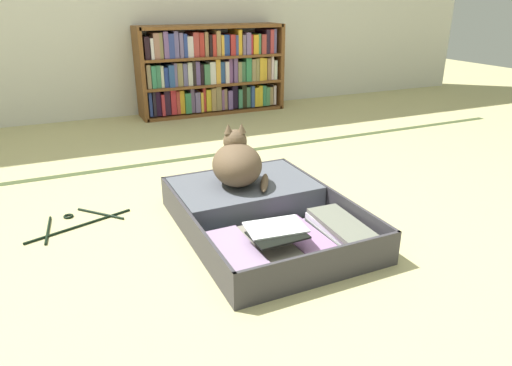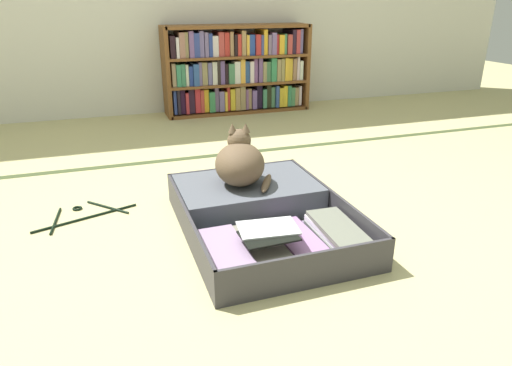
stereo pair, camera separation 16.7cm
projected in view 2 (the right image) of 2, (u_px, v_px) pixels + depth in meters
ground_plane at (259, 263)px, 1.60m from camera, size 10.00×10.00×0.00m
tatami_border at (192, 158)px, 2.65m from camera, size 4.80×0.05×0.00m
bookshelf at (236, 70)px, 3.63m from camera, size 1.15×0.27×0.67m
open_suitcase at (258, 211)px, 1.87m from camera, size 0.62×0.85×0.13m
black_cat at (240, 162)px, 1.92m from camera, size 0.29×0.32×0.25m
clothes_hanger at (83, 215)px, 1.95m from camera, size 0.42×0.28×0.01m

